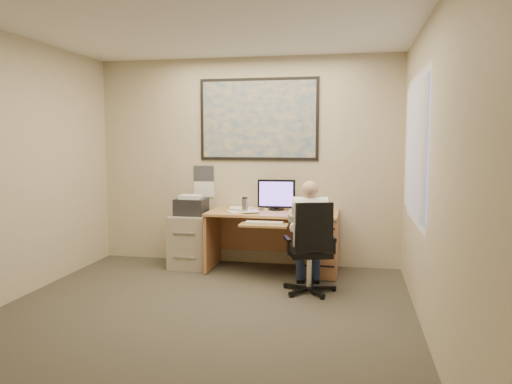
% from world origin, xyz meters
% --- Properties ---
extents(room_shell, '(4.00, 4.50, 2.70)m').
position_xyz_m(room_shell, '(0.00, 0.00, 1.35)').
color(room_shell, '#39362C').
rests_on(room_shell, ground).
extents(desk, '(1.60, 0.97, 1.13)m').
position_xyz_m(desk, '(0.75, 1.90, 0.44)').
color(desk, '#AF824B').
rests_on(desk, ground).
extents(world_map, '(1.56, 0.03, 1.06)m').
position_xyz_m(world_map, '(0.17, 2.23, 1.90)').
color(world_map, '#1E4C93').
rests_on(world_map, room_shell).
extents(wall_calendar, '(0.28, 0.01, 0.42)m').
position_xyz_m(wall_calendar, '(-0.58, 2.24, 1.08)').
color(wall_calendar, white).
rests_on(wall_calendar, room_shell).
extents(window_blinds, '(0.06, 1.40, 1.30)m').
position_xyz_m(window_blinds, '(1.97, 0.80, 1.55)').
color(window_blinds, beige).
rests_on(window_blinds, room_shell).
extents(filing_cabinet, '(0.49, 0.58, 0.93)m').
position_xyz_m(filing_cabinet, '(-0.66, 1.92, 0.40)').
color(filing_cabinet, '#A49884').
rests_on(filing_cabinet, ground).
extents(office_chair, '(0.75, 0.75, 1.00)m').
position_xyz_m(office_chair, '(0.92, 1.04, 0.29)').
color(office_chair, black).
rests_on(office_chair, ground).
extents(person, '(0.57, 0.75, 1.20)m').
position_xyz_m(person, '(0.94, 1.12, 0.60)').
color(person, white).
rests_on(person, office_chair).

